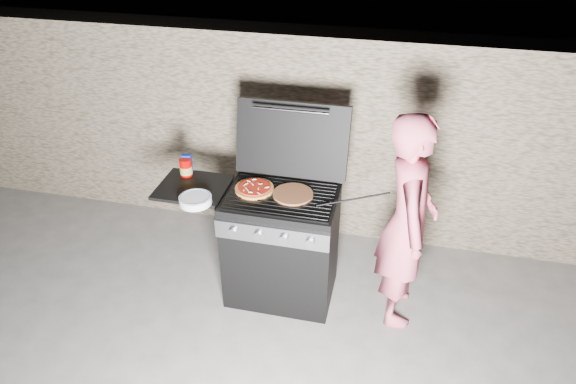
% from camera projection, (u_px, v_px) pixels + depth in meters
% --- Properties ---
extents(ground, '(50.00, 50.00, 0.00)m').
position_uv_depth(ground, '(282.00, 291.00, 4.13)').
color(ground, '#53514F').
extents(stone_wall, '(8.00, 0.35, 1.80)m').
position_uv_depth(stone_wall, '(309.00, 134.00, 4.51)').
color(stone_wall, '#86715D').
rests_on(stone_wall, ground).
extents(gas_grill, '(1.34, 0.79, 0.91)m').
position_uv_depth(gas_grill, '(250.00, 242.00, 3.93)').
color(gas_grill, black).
rests_on(gas_grill, ground).
extents(pizza_topped, '(0.35, 0.35, 0.03)m').
position_uv_depth(pizza_topped, '(254.00, 188.00, 3.70)').
color(pizza_topped, tan).
rests_on(pizza_topped, gas_grill).
extents(pizza_plain, '(0.36, 0.36, 0.02)m').
position_uv_depth(pizza_plain, '(293.00, 194.00, 3.64)').
color(pizza_plain, '#B26C3E').
rests_on(pizza_plain, gas_grill).
extents(sauce_jar, '(0.12, 0.12, 0.14)m').
position_uv_depth(sauce_jar, '(186.00, 167.00, 3.86)').
color(sauce_jar, '#A30100').
rests_on(sauce_jar, gas_grill).
extents(blue_carton, '(0.08, 0.05, 0.15)m').
position_uv_depth(blue_carton, '(187.00, 164.00, 3.90)').
color(blue_carton, navy).
rests_on(blue_carton, gas_grill).
extents(plate_stack, '(0.28, 0.28, 0.05)m').
position_uv_depth(plate_stack, '(195.00, 200.00, 3.56)').
color(plate_stack, silver).
rests_on(plate_stack, gas_grill).
extents(person, '(0.44, 0.63, 1.63)m').
position_uv_depth(person, '(407.00, 223.00, 3.53)').
color(person, '#CB5268').
rests_on(person, ground).
extents(tongs, '(0.49, 0.16, 0.10)m').
position_uv_depth(tongs, '(353.00, 198.00, 3.51)').
color(tongs, black).
rests_on(tongs, gas_grill).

